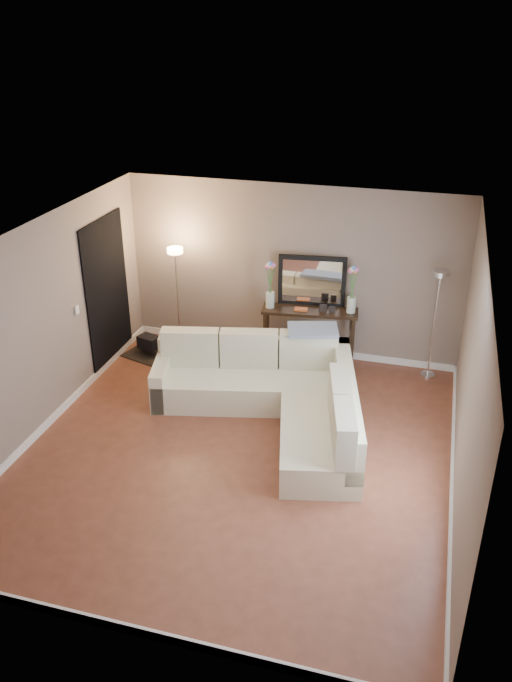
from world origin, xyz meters
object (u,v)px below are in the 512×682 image
(console_table, at_px, (303,332))
(floor_lamp_lit, at_px, (177,279))
(sectional_sofa, at_px, (277,393))
(floor_lamp_unlit, at_px, (437,303))

(console_table, relative_size, floor_lamp_lit, 0.87)
(sectional_sofa, distance_m, floor_lamp_unlit, 2.59)
(console_table, xyz_separation_m, floor_lamp_unlit, (1.84, 0.06, 0.66))
(console_table, xyz_separation_m, floor_lamp_lit, (-1.93, -0.10, 0.68))
(console_table, distance_m, floor_lamp_unlit, 1.96)
(sectional_sofa, xyz_separation_m, floor_lamp_unlit, (1.85, 1.62, 0.80))
(sectional_sofa, height_order, floor_lamp_unlit, floor_lamp_unlit)
(sectional_sofa, distance_m, floor_lamp_lit, 2.55)
(sectional_sofa, bearing_deg, floor_lamp_lit, 142.69)
(floor_lamp_lit, bearing_deg, console_table, 3.01)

